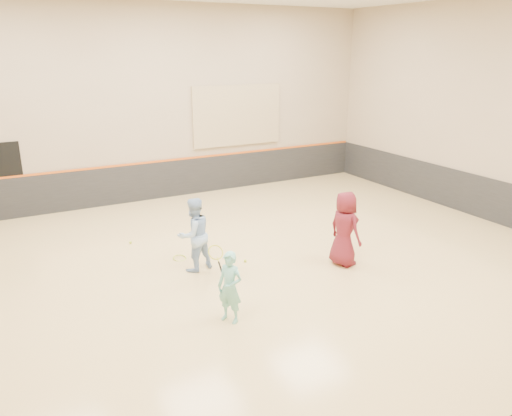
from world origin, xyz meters
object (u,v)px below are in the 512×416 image
spare_racket (180,256)px  young_man (345,229)px  girl (230,287)px  instructor (194,235)px

spare_racket → young_man: bearing=-32.7°
girl → young_man: size_ratio=0.78×
girl → instructor: (0.25, 2.33, 0.16)m
instructor → young_man: young_man is taller
young_man → spare_racket: bearing=48.9°
young_man → spare_racket: size_ratio=2.49×
girl → instructor: 2.35m
young_man → spare_racket: (-3.15, 2.02, -0.77)m
spare_racket → girl: bearing=-92.8°
girl → instructor: bearing=142.0°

